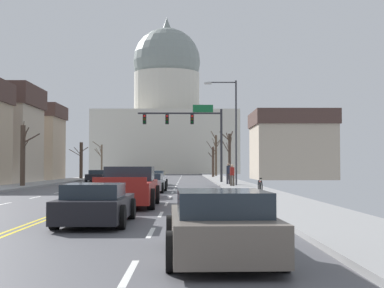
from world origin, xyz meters
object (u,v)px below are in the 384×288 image
object	(u,v)px
sedan_oncoming_00	(97,176)
sedan_oncoming_01	(138,174)
sedan_near_01	(152,180)
sedan_oncoming_02	(123,173)
sedan_near_00	(154,178)
sedan_near_02	(149,183)
sedan_near_03	(135,186)
pedestrian_01	(229,172)
pedestrian_00	(232,174)
sedan_near_06	(220,226)
bicycle_parked	(260,186)
pickup_truck_near_04	(128,188)
signal_gantry	(192,126)
sedan_near_05	(96,205)
street_lamp_right	(232,123)

from	to	relation	value
sedan_oncoming_00	sedan_oncoming_01	size ratio (longest dim) A/B	0.95
sedan_near_01	sedan_oncoming_02	distance (m)	40.63
sedan_near_00	sedan_near_02	size ratio (longest dim) A/B	0.98
sedan_near_03	pedestrian_01	distance (m)	17.98
pedestrian_00	sedan_near_00	bearing A→B (deg)	135.98
sedan_near_06	sedan_oncoming_02	distance (m)	72.79
sedan_near_06	sedan_near_01	bearing A→B (deg)	95.62
sedan_near_01	sedan_near_02	size ratio (longest dim) A/B	0.97
sedan_near_03	bicycle_parked	bearing A→B (deg)	19.22
sedan_oncoming_01	pickup_truck_near_04	bearing A→B (deg)	-85.53
sedan_near_01	sedan_near_06	xyz separation A→B (m)	(3.16, -32.05, -0.02)
sedan_near_02	pedestrian_00	xyz separation A→B (m)	(5.78, 7.09, 0.48)
signal_gantry	sedan_oncoming_00	world-z (taller)	signal_gantry
pedestrian_00	bicycle_parked	bearing A→B (deg)	-85.76
sedan_near_01	bicycle_parked	xyz separation A→B (m)	(6.74, -9.93, -0.11)
signal_gantry	pedestrian_01	bearing A→B (deg)	-63.51
sedan_oncoming_01	pedestrian_00	distance (m)	31.93
sedan_near_01	sedan_near_05	world-z (taller)	sedan_near_01
sedan_near_01	pedestrian_01	size ratio (longest dim) A/B	2.58
street_lamp_right	sedan_oncoming_01	world-z (taller)	street_lamp_right
pedestrian_01	sedan_near_03	bearing A→B (deg)	-110.08
sedan_near_03	sedan_near_06	distance (m)	20.00
sedan_near_00	sedan_oncoming_02	world-z (taller)	sedan_near_00
bicycle_parked	signal_gantry	bearing A→B (deg)	100.30
sedan_oncoming_01	sedan_oncoming_02	xyz separation A→B (m)	(-3.06, 9.26, 0.01)
sedan_oncoming_00	sedan_oncoming_02	distance (m)	22.58
bicycle_parked	sedan_near_06	bearing A→B (deg)	-99.20
sedan_near_03	bicycle_parked	xyz separation A→B (m)	(6.90, 2.41, -0.09)
sedan_near_00	signal_gantry	bearing A→B (deg)	51.39
bicycle_parked	pedestrian_00	bearing A→B (deg)	94.24
pickup_truck_near_04	bicycle_parked	xyz separation A→B (m)	(6.56, 9.21, -0.24)
street_lamp_right	sedan_near_03	world-z (taller)	street_lamp_right
sedan_near_01	sedan_oncoming_02	bearing A→B (deg)	99.61
sedan_near_02	sedan_oncoming_00	bearing A→B (deg)	106.34
sedan_oncoming_00	bicycle_parked	bearing A→B (deg)	-63.54
sedan_near_02	sedan_near_06	xyz separation A→B (m)	(2.97, -25.35, 0.03)
sedan_near_06	pedestrian_00	xyz separation A→B (m)	(2.82, 32.44, 0.46)
bicycle_parked	pedestrian_01	bearing A→B (deg)	92.91
sedan_near_00	sedan_near_05	distance (m)	32.57
pickup_truck_near_04	sedan_oncoming_02	bearing A→B (deg)	96.71
sedan_near_01	sedan_oncoming_01	distance (m)	31.02
sedan_near_02	bicycle_parked	distance (m)	7.30
sedan_oncoming_00	bicycle_parked	distance (m)	30.61
street_lamp_right	pickup_truck_near_04	distance (m)	21.95
signal_gantry	sedan_near_05	distance (m)	37.12
sedan_near_05	sedan_oncoming_01	world-z (taller)	sedan_oncoming_01
pickup_truck_near_04	sedan_near_06	world-z (taller)	pickup_truck_near_04
signal_gantry	sedan_oncoming_01	xyz separation A→B (m)	(-6.74, 20.27, -4.79)
pedestrian_01	sedan_near_02	bearing A→B (deg)	-117.33
pickup_truck_near_04	sedan_oncoming_01	world-z (taller)	pickup_truck_near_04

